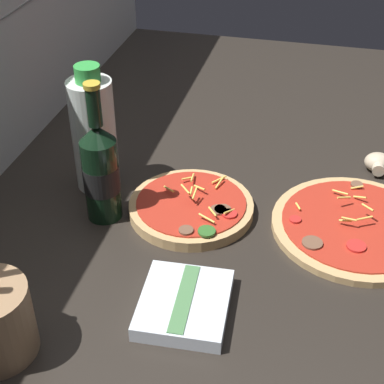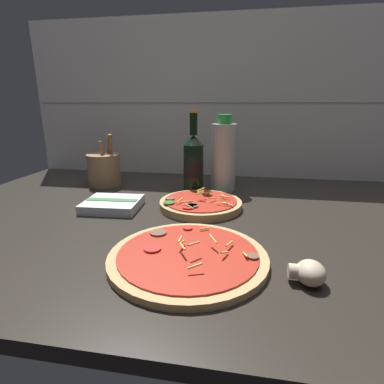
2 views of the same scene
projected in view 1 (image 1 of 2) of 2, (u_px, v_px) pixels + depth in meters
counter_slab at (231, 198)px, 110.64cm from camera, size 160.00×90.00×2.50cm
pizza_near at (355, 226)px, 100.55cm from camera, size 28.71×28.71×4.34cm
pizza_far at (192, 207)px, 104.41cm from camera, size 22.17×22.17×5.27cm
beer_bottle at (101, 171)px, 99.06cm from camera, size 6.24×6.24×25.37cm
oil_bottle at (94, 133)px, 106.11cm from camera, size 8.06×8.06×24.04cm
mushroom_left at (378, 163)px, 114.99cm from camera, size 5.65×5.38×3.76cm
dish_towel at (184, 304)px, 85.05cm from camera, size 15.07×13.52×2.56cm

